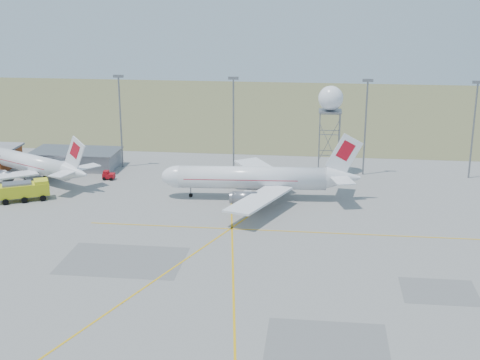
# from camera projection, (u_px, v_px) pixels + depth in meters

# --- Properties ---
(ground) EXTENTS (400.00, 400.00, 0.00)m
(ground) POSITION_uv_depth(u_px,v_px,m) (245.00, 316.00, 82.64)
(ground) COLOR #9A9A95
(ground) RESTS_ON ground
(grass_strip) EXTENTS (400.00, 120.00, 0.03)m
(grass_strip) POSITION_uv_depth(u_px,v_px,m) (294.00, 109.00, 215.83)
(grass_strip) COLOR #545D33
(grass_strip) RESTS_ON ground
(building_grey) EXTENTS (19.00, 10.00, 3.90)m
(building_grey) POSITION_uv_depth(u_px,v_px,m) (76.00, 159.00, 148.10)
(building_grey) COLOR gray
(building_grey) RESTS_ON ground
(mast_a) EXTENTS (2.20, 0.50, 20.50)m
(mast_a) POSITION_uv_depth(u_px,v_px,m) (120.00, 113.00, 145.98)
(mast_a) COLOR slate
(mast_a) RESTS_ON ground
(mast_b) EXTENTS (2.20, 0.50, 20.50)m
(mast_b) POSITION_uv_depth(u_px,v_px,m) (233.00, 116.00, 143.12)
(mast_b) COLOR slate
(mast_b) RESTS_ON ground
(mast_c) EXTENTS (2.20, 0.50, 20.50)m
(mast_c) POSITION_uv_depth(u_px,v_px,m) (366.00, 119.00, 139.92)
(mast_c) COLOR slate
(mast_c) RESTS_ON ground
(mast_d) EXTENTS (2.20, 0.50, 20.50)m
(mast_d) POSITION_uv_depth(u_px,v_px,m) (474.00, 122.00, 137.41)
(mast_d) COLOR slate
(mast_d) RESTS_ON ground
(airliner_main) EXTENTS (37.99, 36.86, 12.92)m
(airliner_main) POSITION_uv_depth(u_px,v_px,m) (256.00, 178.00, 126.53)
(airliner_main) COLOR white
(airliner_main) RESTS_ON ground
(airliner_far) EXTENTS (30.69, 28.33, 11.20)m
(airliner_far) POSITION_uv_depth(u_px,v_px,m) (30.00, 163.00, 138.85)
(airliner_far) COLOR white
(airliner_far) RESTS_ON ground
(radar_tower) EXTENTS (5.23, 5.23, 18.92)m
(radar_tower) POSITION_uv_depth(u_px,v_px,m) (330.00, 125.00, 141.36)
(radar_tower) COLOR slate
(radar_tower) RESTS_ON ground
(fire_truck) EXTENTS (9.81, 7.07, 3.76)m
(fire_truck) POSITION_uv_depth(u_px,v_px,m) (25.00, 191.00, 125.88)
(fire_truck) COLOR #CDCC18
(fire_truck) RESTS_ON ground
(baggage_tug) EXTENTS (2.46, 1.99, 1.86)m
(baggage_tug) POSITION_uv_depth(u_px,v_px,m) (109.00, 176.00, 139.51)
(baggage_tug) COLOR #A30B13
(baggage_tug) RESTS_ON ground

